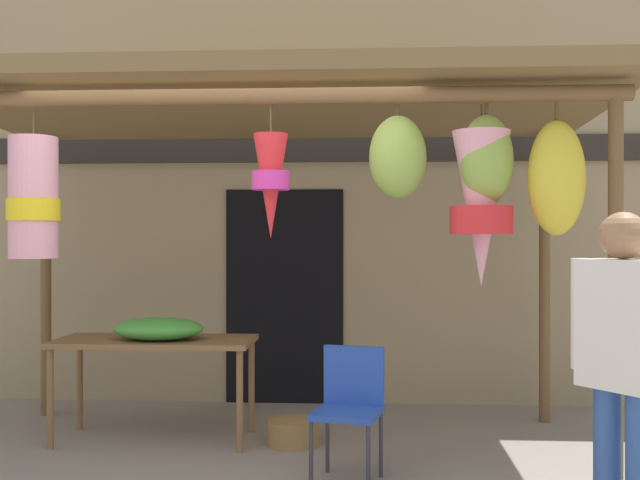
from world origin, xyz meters
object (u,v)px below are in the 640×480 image
object	(u,v)px
display_table	(155,349)
flower_heap_on_table	(160,329)
vendor_in_orange	(623,355)
wicker_basket_by_table	(293,432)
folding_chair	(350,401)

from	to	relation	value
display_table	flower_heap_on_table	size ratio (longest dim) A/B	2.20
flower_heap_on_table	vendor_in_orange	bearing A→B (deg)	-35.33
display_table	wicker_basket_by_table	bearing A→B (deg)	-4.15
display_table	vendor_in_orange	xyz separation A→B (m)	(2.83, -2.04, 0.29)
display_table	vendor_in_orange	bearing A→B (deg)	-35.80
flower_heap_on_table	folding_chair	size ratio (longest dim) A/B	0.81
wicker_basket_by_table	flower_heap_on_table	bearing A→B (deg)	180.00
display_table	vendor_in_orange	size ratio (longest dim) A/B	0.90
display_table	folding_chair	xyz separation A→B (m)	(1.50, -0.87, -0.19)
folding_chair	wicker_basket_by_table	distance (m)	0.99
display_table	wicker_basket_by_table	xyz separation A→B (m)	(1.07, -0.08, -0.60)
display_table	flower_heap_on_table	bearing A→B (deg)	-52.63
folding_chair	wicker_basket_by_table	bearing A→B (deg)	118.94
display_table	folding_chair	bearing A→B (deg)	-30.00
flower_heap_on_table	wicker_basket_by_table	bearing A→B (deg)	-0.00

